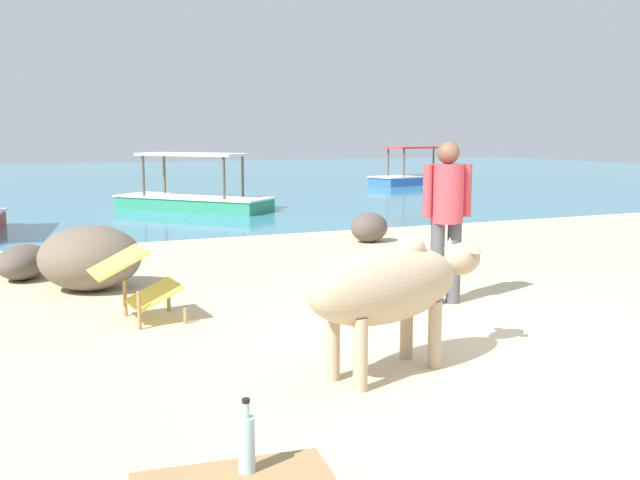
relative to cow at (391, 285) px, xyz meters
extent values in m
cube|color=#CCB78E|center=(1.07, -0.06, -0.66)|extent=(18.00, 14.00, 0.04)
cube|color=teal|center=(1.07, 21.94, -0.68)|extent=(60.00, 36.00, 0.03)
cylinder|color=tan|center=(0.27, 0.23, -0.39)|extent=(0.10, 0.10, 0.50)
cylinder|color=tan|center=(0.35, -0.04, -0.39)|extent=(0.10, 0.10, 0.50)
cylinder|color=tan|center=(-0.44, 0.01, -0.39)|extent=(0.10, 0.10, 0.50)
cylinder|color=tan|center=(-0.36, -0.25, -0.39)|extent=(0.10, 0.10, 0.50)
ellipsoid|color=tan|center=(-0.05, -0.01, 0.01)|extent=(1.44, 0.87, 0.54)
ellipsoid|color=tan|center=(0.76, 0.23, 0.10)|extent=(0.41, 0.31, 0.25)
cone|color=tan|center=(0.72, 0.35, 0.21)|extent=(0.11, 0.11, 0.09)
cone|color=tan|center=(0.79, 0.11, 0.21)|extent=(0.11, 0.11, 0.09)
ellipsoid|color=tan|center=(0.18, 0.05, 0.24)|extent=(0.30, 0.28, 0.18)
cylinder|color=#A3C6D1|center=(-1.63, -1.79, -0.14)|extent=(0.07, 0.07, 0.22)
cylinder|color=#A3C6D1|center=(-1.63, -1.79, 0.00)|extent=(0.03, 0.03, 0.06)
cylinder|color=black|center=(-1.63, -1.79, 0.04)|extent=(0.03, 0.03, 0.02)
cylinder|color=#A37A4C|center=(-1.09, 2.40, -0.57)|extent=(0.04, 0.04, 0.14)
cylinder|color=#A37A4C|center=(-1.04, 1.88, -0.57)|extent=(0.04, 0.04, 0.14)
cylinder|color=#A37A4C|center=(-1.50, 2.37, -0.47)|extent=(0.04, 0.04, 0.34)
cylinder|color=#A37A4C|center=(-1.46, 1.85, -0.47)|extent=(0.04, 0.04, 0.34)
cube|color=#EFD14C|center=(-1.27, 2.13, -0.40)|extent=(0.47, 0.55, 0.21)
cube|color=#EFD14C|center=(-1.58, 2.10, -0.07)|extent=(0.51, 0.56, 0.23)
cylinder|color=#4C4C51|center=(1.61, 1.59, -0.23)|extent=(0.14, 0.14, 0.82)
cylinder|color=#4C4C51|center=(1.44, 1.62, -0.23)|extent=(0.14, 0.14, 0.82)
cylinder|color=#CC3D47|center=(1.52, 1.60, 0.47)|extent=(0.32, 0.32, 0.58)
cylinder|color=#CC3D47|center=(1.73, 1.57, 0.50)|extent=(0.09, 0.09, 0.52)
cylinder|color=#CC3D47|center=(1.32, 1.64, 0.50)|extent=(0.09, 0.09, 0.52)
sphere|color=brown|center=(1.52, 1.60, 0.87)|extent=(0.22, 0.22, 0.22)
ellipsoid|color=brown|center=(-2.34, 4.59, -0.43)|extent=(0.86, 0.96, 0.41)
ellipsoid|color=#6B5B4C|center=(-1.67, 3.68, -0.28)|extent=(1.31, 1.22, 0.71)
ellipsoid|color=brown|center=(2.72, 5.53, -0.40)|extent=(0.71, 0.62, 0.47)
cube|color=#338E66|center=(1.35, 11.56, -0.52)|extent=(3.21, 3.43, 0.28)
cube|color=white|center=(1.35, 11.56, -0.36)|extent=(3.30, 3.52, 0.04)
cylinder|color=brown|center=(0.35, 12.11, 0.09)|extent=(0.06, 0.06, 0.95)
cylinder|color=brown|center=(0.93, 12.62, 0.09)|extent=(0.06, 0.06, 0.95)
cylinder|color=brown|center=(1.78, 10.49, 0.09)|extent=(0.06, 0.06, 0.95)
cylinder|color=brown|center=(2.36, 11.00, 0.09)|extent=(0.06, 0.06, 0.95)
cube|color=silver|center=(1.35, 11.56, 0.60)|extent=(2.37, 2.51, 0.06)
cube|color=#3866B7|center=(10.39, 16.60, -0.52)|extent=(3.76, 1.90, 0.28)
cube|color=white|center=(10.39, 16.60, -0.36)|extent=(3.84, 1.97, 0.04)
cylinder|color=brown|center=(9.42, 15.97, 0.09)|extent=(0.06, 0.06, 0.95)
cylinder|color=brown|center=(9.25, 16.72, 0.09)|extent=(0.06, 0.06, 0.95)
cylinder|color=brown|center=(11.53, 16.47, 0.09)|extent=(0.06, 0.06, 0.95)
cylinder|color=brown|center=(11.35, 17.22, 0.09)|extent=(0.06, 0.06, 0.95)
cube|color=red|center=(10.39, 16.60, 0.60)|extent=(2.67, 1.49, 0.06)
camera|label=1|loc=(-2.41, -4.28, 1.06)|focal=39.75mm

